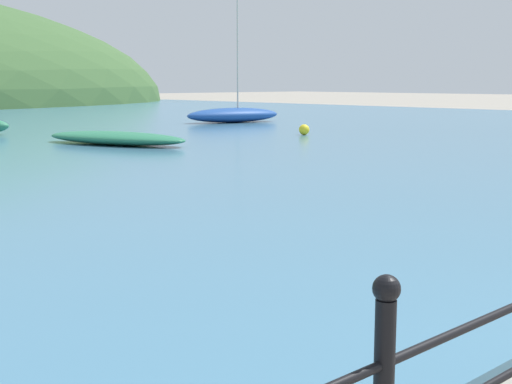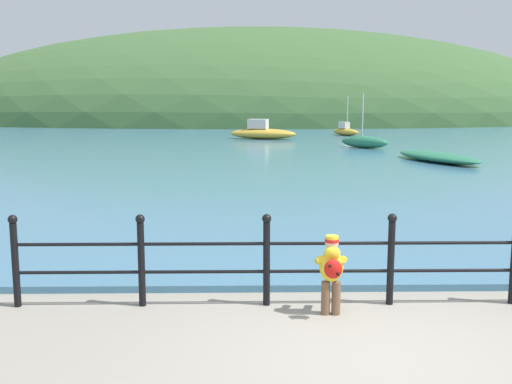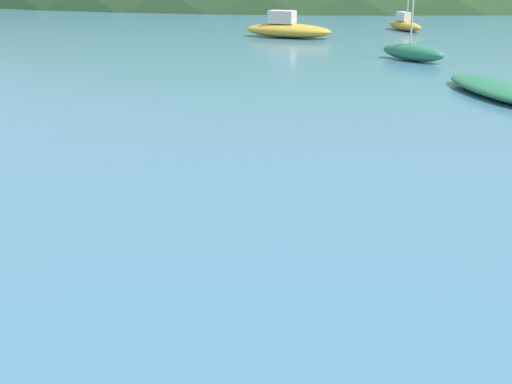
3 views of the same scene
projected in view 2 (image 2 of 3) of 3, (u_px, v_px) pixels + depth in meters
The scene contains 9 objects.
ground_plane at pixel (375, 352), 6.35m from camera, with size 200.00×200.00×0.00m, color gray.
water at pixel (267, 141), 37.96m from camera, with size 80.00×60.00×0.10m, color teal.
far_hillside at pixel (256, 121), 73.21m from camera, with size 80.88×44.49×21.96m.
iron_railing at pixel (391, 256), 7.74m from camera, with size 9.80×0.12×1.21m.
child_in_coat at pixel (332, 268), 7.36m from camera, with size 0.38×0.53×1.00m.
boat_white_sailboat at pixel (438, 157), 24.66m from camera, with size 3.01×5.24×0.40m.
boat_far_left at pixel (262, 133), 38.63m from camera, with size 4.60×2.66×1.28m.
boat_mid_harbor at pixel (364, 142), 31.55m from camera, with size 2.59×2.59×2.89m.
boat_red_dinghy at pixel (346, 131), 42.46m from camera, with size 1.97×2.90×2.78m.
Camera 2 is at (-1.37, -5.99, 2.66)m, focal length 42.00 mm.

